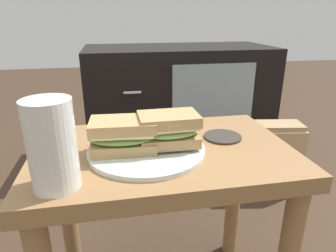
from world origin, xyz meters
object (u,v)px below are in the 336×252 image
(sandwich_front, at_px, (123,135))
(paper_bag, at_px, (274,157))
(sandwich_back, at_px, (169,129))
(beer_glass, at_px, (52,146))
(plate, at_px, (147,150))
(coaster, at_px, (223,137))
(tv_cabinet, at_px, (179,101))

(sandwich_front, bearing_deg, paper_bag, 36.67)
(sandwich_back, height_order, beer_glass, beer_glass)
(plate, height_order, sandwich_front, sandwich_front)
(plate, bearing_deg, coaster, 13.70)
(plate, height_order, beer_glass, beer_glass)
(sandwich_front, bearing_deg, tv_cabinet, 70.84)
(sandwich_back, bearing_deg, beer_glass, -153.72)
(beer_glass, bearing_deg, tv_cabinet, 67.06)
(sandwich_back, xyz_separation_m, coaster, (0.14, 0.04, -0.05))
(plate, distance_m, sandwich_back, 0.06)
(beer_glass, xyz_separation_m, paper_bag, (0.77, 0.59, -0.38))
(beer_glass, bearing_deg, paper_bag, 37.44)
(beer_glass, bearing_deg, sandwich_back, 26.28)
(paper_bag, bearing_deg, sandwich_front, -143.33)
(tv_cabinet, xyz_separation_m, paper_bag, (0.32, -0.48, -0.14))
(coaster, bearing_deg, beer_glass, -156.91)
(tv_cabinet, xyz_separation_m, sandwich_back, (-0.24, -0.96, 0.22))
(sandwich_back, distance_m, paper_bag, 0.82)
(tv_cabinet, bearing_deg, sandwich_front, -109.16)
(tv_cabinet, distance_m, sandwich_front, 1.04)
(tv_cabinet, relative_size, sandwich_back, 7.19)
(plate, height_order, paper_bag, plate)
(coaster, bearing_deg, sandwich_front, -168.88)
(plate, bearing_deg, paper_bag, 38.72)
(tv_cabinet, bearing_deg, sandwich_back, -104.01)
(tv_cabinet, height_order, sandwich_front, tv_cabinet)
(plate, relative_size, sandwich_front, 1.69)
(sandwich_front, height_order, paper_bag, sandwich_front)
(plate, bearing_deg, beer_glass, -147.67)
(sandwich_front, xyz_separation_m, coaster, (0.23, 0.05, -0.04))
(coaster, bearing_deg, tv_cabinet, 83.69)
(tv_cabinet, height_order, coaster, tv_cabinet)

